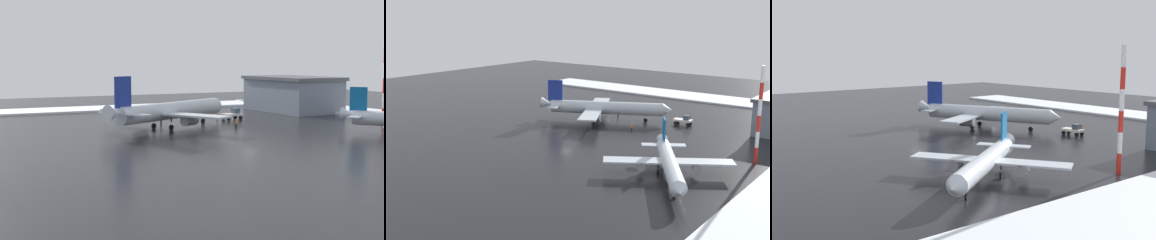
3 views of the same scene
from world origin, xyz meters
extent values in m
plane|color=black|center=(0.00, 0.00, 0.00)|extent=(240.00, 240.00, 0.00)
cube|color=white|center=(67.00, 0.00, 0.25)|extent=(14.00, 116.00, 0.50)
cylinder|color=silver|center=(21.86, 4.06, 3.42)|extent=(16.26, 27.64, 3.32)
cone|color=silver|center=(29.04, -10.05, 3.42)|extent=(3.88, 3.52, 3.16)
cone|color=silver|center=(14.59, 18.35, 4.01)|extent=(4.10, 4.39, 3.23)
cube|color=silver|center=(27.67, 10.31, 3.13)|extent=(13.27, 9.60, 0.35)
cylinder|color=gray|center=(26.15, 8.99, 2.15)|extent=(3.25, 3.85, 1.95)
cube|color=silver|center=(13.39, 3.04, 3.13)|extent=(13.27, 9.60, 0.35)
cylinder|color=gray|center=(15.35, 3.49, 2.15)|extent=(3.25, 3.85, 1.95)
cube|color=navy|center=(15.65, 16.26, 7.62)|extent=(2.09, 3.64, 5.47)
cube|color=silver|center=(18.35, 17.41, 3.81)|extent=(5.33, 4.39, 0.23)
cube|color=silver|center=(13.13, 14.75, 3.81)|extent=(5.33, 4.39, 0.23)
cylinder|color=black|center=(26.51, -5.08, 1.95)|extent=(0.23, 0.23, 0.68)
cylinder|color=black|center=(26.51, -5.08, 0.54)|extent=(0.79, 1.11, 1.08)
cylinder|color=black|center=(22.45, 7.65, 1.95)|extent=(0.23, 0.23, 0.68)
cylinder|color=black|center=(22.45, 7.65, 0.54)|extent=(0.79, 1.11, 1.08)
cylinder|color=black|center=(18.61, 5.70, 1.95)|extent=(0.23, 0.23, 0.68)
cylinder|color=black|center=(18.61, 5.70, 0.54)|extent=(0.79, 1.11, 1.08)
cone|color=silver|center=(2.50, -22.59, 3.21)|extent=(3.58, 3.43, 2.59)
cube|color=#0C5999|center=(0.93, -23.62, 6.11)|extent=(2.77, 1.96, 4.38)
cube|color=silver|center=(2.09, -25.67, 3.05)|extent=(3.77, 4.26, 0.19)
cube|color=silver|center=(-0.49, -21.75, 3.05)|extent=(3.77, 4.26, 0.19)
cube|color=silver|center=(29.87, -14.02, 1.15)|extent=(2.68, 4.81, 0.50)
cube|color=#3F5160|center=(29.97, -14.93, 1.95)|extent=(1.64, 1.55, 1.10)
cylinder|color=black|center=(31.02, -15.51, 0.45)|extent=(0.41, 0.93, 0.90)
cylinder|color=black|center=(29.05, -15.72, 0.45)|extent=(0.41, 0.93, 0.90)
cylinder|color=black|center=(30.68, -12.31, 0.45)|extent=(0.41, 0.93, 0.90)
cylinder|color=black|center=(28.71, -12.52, 0.45)|extent=(0.41, 0.93, 0.90)
cylinder|color=black|center=(34.60, -12.80, 0.42)|extent=(0.16, 0.16, 0.85)
cylinder|color=black|center=(34.41, -12.85, 0.42)|extent=(0.16, 0.16, 0.85)
cylinder|color=orange|center=(34.51, -12.82, 1.16)|extent=(0.36, 0.36, 0.62)
sphere|color=tan|center=(34.51, -12.82, 1.59)|extent=(0.24, 0.24, 0.24)
cylinder|color=black|center=(27.40, 4.08, 0.42)|extent=(0.16, 0.16, 0.85)
cylinder|color=black|center=(27.38, 3.88, 0.42)|extent=(0.16, 0.16, 0.85)
cylinder|color=orange|center=(27.39, 3.98, 1.16)|extent=(0.36, 0.36, 0.62)
sphere|color=tan|center=(27.39, 3.98, 1.59)|extent=(0.24, 0.24, 0.24)
cylinder|color=black|center=(16.54, -7.05, 0.42)|extent=(0.16, 0.16, 0.85)
cylinder|color=black|center=(16.35, -7.08, 0.42)|extent=(0.16, 0.16, 0.85)
cylinder|color=orange|center=(16.44, -7.07, 1.16)|extent=(0.36, 0.36, 0.62)
sphere|color=tan|center=(16.44, -7.07, 1.59)|extent=(0.24, 0.24, 0.24)
cylinder|color=red|center=(9.88, -38.60, 1.56)|extent=(0.70, 0.70, 3.11)
cylinder|color=white|center=(9.88, -38.60, 4.67)|extent=(0.70, 0.70, 3.11)
cylinder|color=red|center=(9.88, -38.60, 7.79)|extent=(0.70, 0.70, 3.11)
cube|color=slate|center=(41.04, -38.20, 4.00)|extent=(24.16, 14.27, 8.00)
cube|color=#4C4F54|center=(41.04, -38.20, 8.40)|extent=(25.17, 15.28, 0.80)
camera|label=1|loc=(-80.91, 50.82, 13.65)|focal=55.00mm
camera|label=2|loc=(-80.32, -65.19, 29.06)|focal=45.00mm
camera|label=3|loc=(-50.29, -78.11, 18.21)|focal=45.00mm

